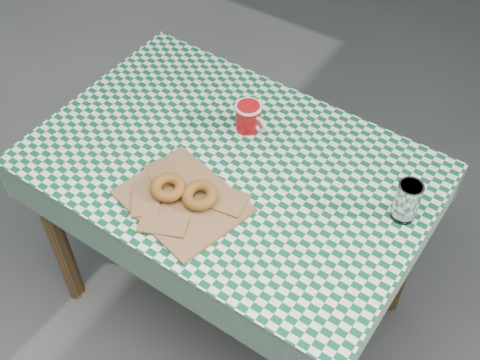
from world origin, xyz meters
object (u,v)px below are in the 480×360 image
object	(u,v)px
table	(231,240)
paper_bag	(183,200)
drinking_glass	(407,201)
coffee_mug	(248,116)

from	to	relation	value
table	paper_bag	xyz separation A→B (m)	(-0.03, -0.19, 0.39)
table	drinking_glass	world-z (taller)	drinking_glass
drinking_glass	table	bearing A→B (deg)	-169.34
paper_bag	drinking_glass	xyz separation A→B (m)	(0.52, 0.29, 0.05)
coffee_mug	table	bearing A→B (deg)	-62.31
coffee_mug	drinking_glass	size ratio (longest dim) A/B	1.28
paper_bag	coffee_mug	distance (m)	0.35
paper_bag	coffee_mug	bearing A→B (deg)	91.69
coffee_mug	drinking_glass	xyz separation A→B (m)	(0.53, -0.06, 0.02)
coffee_mug	drinking_glass	bearing A→B (deg)	7.72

